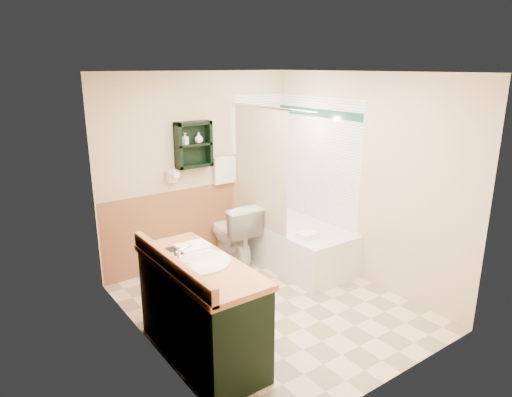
{
  "coord_description": "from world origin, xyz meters",
  "views": [
    {
      "loc": [
        -2.65,
        -3.42,
        2.46
      ],
      "look_at": [
        -0.05,
        0.2,
        1.16
      ],
      "focal_mm": 32.0,
      "sensor_mm": 36.0,
      "label": 1
    }
  ],
  "objects_px": {
    "bathtub": "(297,245)",
    "vanity_book": "(164,243)",
    "hair_dryer": "(171,176)",
    "toilet": "(233,233)",
    "soap_bottle_b": "(199,139)",
    "soap_bottle_a": "(185,142)",
    "vanity": "(201,310)",
    "wall_shelf": "(194,145)"
  },
  "relations": [
    {
      "from": "bathtub",
      "to": "vanity_book",
      "type": "bearing_deg",
      "value": -162.64
    },
    {
      "from": "hair_dryer",
      "to": "toilet",
      "type": "height_order",
      "value": "hair_dryer"
    },
    {
      "from": "soap_bottle_b",
      "to": "soap_bottle_a",
      "type": "bearing_deg",
      "value": 180.0
    },
    {
      "from": "vanity",
      "to": "soap_bottle_a",
      "type": "xyz_separation_m",
      "value": [
        0.78,
        1.71,
        1.16
      ]
    },
    {
      "from": "vanity",
      "to": "soap_bottle_a",
      "type": "relative_size",
      "value": 10.35
    },
    {
      "from": "wall_shelf",
      "to": "vanity_book",
      "type": "relative_size",
      "value": 2.55
    },
    {
      "from": "hair_dryer",
      "to": "toilet",
      "type": "relative_size",
      "value": 0.29
    },
    {
      "from": "vanity",
      "to": "toilet",
      "type": "height_order",
      "value": "vanity"
    },
    {
      "from": "bathtub",
      "to": "vanity_book",
      "type": "height_order",
      "value": "vanity_book"
    },
    {
      "from": "vanity_book",
      "to": "bathtub",
      "type": "bearing_deg",
      "value": 23.82
    },
    {
      "from": "soap_bottle_b",
      "to": "bathtub",
      "type": "bearing_deg",
      "value": -37.7
    },
    {
      "from": "toilet",
      "to": "soap_bottle_a",
      "type": "relative_size",
      "value": 6.07
    },
    {
      "from": "vanity",
      "to": "vanity_book",
      "type": "distance_m",
      "value": 0.66
    },
    {
      "from": "soap_bottle_b",
      "to": "vanity",
      "type": "bearing_deg",
      "value": -119.39
    },
    {
      "from": "vanity_book",
      "to": "vanity",
      "type": "bearing_deg",
      "value": -56.31
    },
    {
      "from": "wall_shelf",
      "to": "hair_dryer",
      "type": "distance_m",
      "value": 0.46
    },
    {
      "from": "vanity",
      "to": "soap_bottle_b",
      "type": "relative_size",
      "value": 11.1
    },
    {
      "from": "soap_bottle_a",
      "to": "soap_bottle_b",
      "type": "xyz_separation_m",
      "value": [
        0.18,
        0.0,
        0.02
      ]
    },
    {
      "from": "hair_dryer",
      "to": "vanity_book",
      "type": "height_order",
      "value": "hair_dryer"
    },
    {
      "from": "toilet",
      "to": "soap_bottle_a",
      "type": "bearing_deg",
      "value": -17.98
    },
    {
      "from": "wall_shelf",
      "to": "vanity",
      "type": "relative_size",
      "value": 0.4
    },
    {
      "from": "hair_dryer",
      "to": "toilet",
      "type": "xyz_separation_m",
      "value": [
        0.7,
        -0.23,
        -0.8
      ]
    },
    {
      "from": "vanity_book",
      "to": "soap_bottle_a",
      "type": "xyz_separation_m",
      "value": [
        0.95,
        1.39,
        0.61
      ]
    },
    {
      "from": "soap_bottle_a",
      "to": "soap_bottle_b",
      "type": "relative_size",
      "value": 1.07
    },
    {
      "from": "toilet",
      "to": "soap_bottle_b",
      "type": "xyz_separation_m",
      "value": [
        -0.33,
        0.2,
        1.21
      ]
    },
    {
      "from": "wall_shelf",
      "to": "hair_dryer",
      "type": "bearing_deg",
      "value": 175.24
    },
    {
      "from": "hair_dryer",
      "to": "vanity_book",
      "type": "distance_m",
      "value": 1.63
    },
    {
      "from": "bathtub",
      "to": "toilet",
      "type": "height_order",
      "value": "toilet"
    },
    {
      "from": "toilet",
      "to": "vanity",
      "type": "bearing_deg",
      "value": 52.42
    },
    {
      "from": "soap_bottle_a",
      "to": "wall_shelf",
      "type": "bearing_deg",
      "value": 2.51
    },
    {
      "from": "bathtub",
      "to": "soap_bottle_a",
      "type": "relative_size",
      "value": 11.17
    },
    {
      "from": "bathtub",
      "to": "vanity_book",
      "type": "relative_size",
      "value": 6.95
    },
    {
      "from": "vanity",
      "to": "bathtub",
      "type": "xyz_separation_m",
      "value": [
        1.92,
        0.97,
        -0.18
      ]
    },
    {
      "from": "hair_dryer",
      "to": "bathtub",
      "type": "bearing_deg",
      "value": -30.13
    },
    {
      "from": "wall_shelf",
      "to": "soap_bottle_a",
      "type": "distance_m",
      "value": 0.12
    },
    {
      "from": "toilet",
      "to": "soap_bottle_b",
      "type": "height_order",
      "value": "soap_bottle_b"
    },
    {
      "from": "soap_bottle_a",
      "to": "soap_bottle_b",
      "type": "bearing_deg",
      "value": 0.0
    },
    {
      "from": "vanity_book",
      "to": "toilet",
      "type": "bearing_deg",
      "value": 45.69
    },
    {
      "from": "hair_dryer",
      "to": "bathtub",
      "type": "xyz_separation_m",
      "value": [
        1.33,
        -0.77,
        -0.94
      ]
    },
    {
      "from": "toilet",
      "to": "soap_bottle_a",
      "type": "xyz_separation_m",
      "value": [
        -0.52,
        0.2,
        1.2
      ]
    },
    {
      "from": "wall_shelf",
      "to": "hair_dryer",
      "type": "height_order",
      "value": "wall_shelf"
    },
    {
      "from": "hair_dryer",
      "to": "wall_shelf",
      "type": "bearing_deg",
      "value": -4.76
    }
  ]
}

